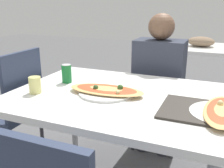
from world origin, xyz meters
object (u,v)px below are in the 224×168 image
pizza_second (222,112)px  soda_can (67,74)px  dining_table (117,104)px  pizza_main (106,91)px  person_seated (159,72)px  chair_far_seated (161,88)px  chair_side_left (14,105)px  drink_glass (35,85)px

pizza_second → soda_can: bearing=170.1°
dining_table → soda_can: soda_can is taller
pizza_main → soda_can: soda_can is taller
dining_table → pizza_second: pizza_second is taller
person_seated → pizza_main: 0.74m
chair_far_seated → soda_can: chair_far_seated is taller
chair_far_seated → dining_table: bearing=83.7°
chair_side_left → pizza_second: size_ratio=2.09×
person_seated → pizza_second: size_ratio=2.63×
person_seated → drink_glass: (-0.55, -0.87, 0.08)m
chair_side_left → pizza_main: size_ratio=1.97×
soda_can → chair_far_seated: bearing=55.9°
chair_side_left → person_seated: (0.91, 0.71, 0.17)m
soda_can → dining_table: bearing=-11.7°
dining_table → pizza_second: (0.59, -0.09, 0.08)m
chair_far_seated → person_seated: 0.21m
pizza_main → pizza_second: pizza_main is taller
chair_far_seated → drink_glass: size_ratio=9.25×
chair_side_left → pizza_main: bearing=-90.7°
pizza_main → soda_can: size_ratio=3.78×
chair_side_left → pizza_main: 0.79m
person_seated → drink_glass: person_seated is taller
dining_table → pizza_second: size_ratio=2.84×
chair_far_seated → soda_can: (-0.50, -0.73, 0.26)m
dining_table → person_seated: size_ratio=1.08×
chair_far_seated → drink_glass: bearing=60.8°
pizza_main → pizza_second: 0.65m
dining_table → chair_side_left: (-0.82, -0.01, -0.14)m
dining_table → pizza_main: pizza_main is taller
chair_side_left → soda_can: bearing=-76.8°
chair_side_left → dining_table: bearing=-89.1°
chair_far_seated → drink_glass: 1.16m
person_seated → pizza_second: person_seated is taller
pizza_main → drink_glass: bearing=-158.9°
drink_glass → chair_far_seated: bearing=60.8°
person_seated → pizza_main: bearing=78.0°
pizza_main → drink_glass: drink_glass is taller
drink_glass → chair_side_left: bearing=155.0°
dining_table → person_seated: 0.70m
chair_far_seated → pizza_main: (-0.15, -0.84, 0.22)m
soda_can → drink_glass: size_ratio=1.24×
person_seated → pizza_second: bearing=122.3°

